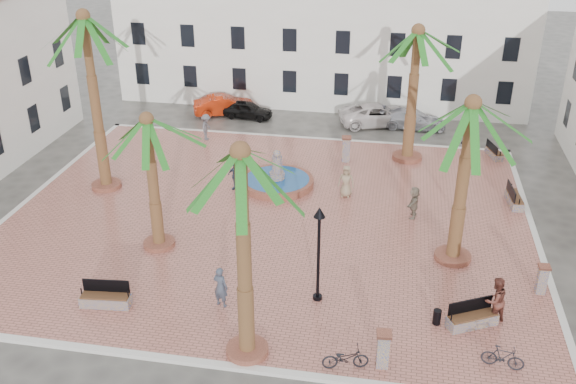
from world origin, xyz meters
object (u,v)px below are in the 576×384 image
palm_e (470,123)px  cyclist_a (221,287)px  pedestrian_fountain_a (346,181)px  bench_se (472,319)px  bollard_se (383,349)px  palm_sw (148,136)px  car_red (224,105)px  palm_s (241,177)px  bicycle_a (345,358)px  car_silver (413,119)px  bollard_e (542,279)px  lamppost_e (463,161)px  bollard_n (346,149)px  pedestrian_fountain_b (235,176)px  pedestrian_north (206,127)px  palm_ne (417,47)px  bench_s (106,299)px  car_white (378,115)px  bicycle_b (503,357)px  litter_bin (437,317)px  bench_e (514,199)px  pedestrian_east (414,202)px  car_black (247,110)px  fountain (277,180)px  lamppost_s (319,238)px  cyclist_b (495,300)px  bench_ne (494,153)px  palm_nw (86,35)px

palm_e → cyclist_a: (-9.30, -5.22, -5.58)m
pedestrian_fountain_a → bench_se: bearing=-57.1°
palm_e → bollard_se: (-2.79, -7.64, -5.71)m
palm_sw → car_red: 19.15m
palm_s → bicycle_a: size_ratio=4.99×
palm_s → car_silver: size_ratio=1.84×
bollard_se → bollard_e: (6.21, 5.61, -0.08)m
lamppost_e → bollard_n: lamppost_e is taller
pedestrian_fountain_b → car_red: 12.65m
pedestrian_north → palm_sw: bearing=-172.3°
palm_ne → bollard_se: (-0.60, -18.70, -6.06)m
palm_ne → bench_s: 21.71m
bicycle_a → car_white: car_white is taller
palm_sw → bicycle_b: (14.76, -5.71, -5.02)m
litter_bin → pedestrian_fountain_a: 11.22m
bench_e → lamppost_e: (-3.01, -1.64, 2.62)m
pedestrian_east → car_black: (-11.76, 13.17, -0.37)m
palm_ne → bicycle_a: size_ratio=4.94×
bollard_n → bicycle_a: bearing=-84.4°
bench_s → car_white: (9.54, 23.13, 0.29)m
bicycle_b → litter_bin: bearing=56.0°
cyclist_a → car_red: 23.18m
car_red → bicycle_b: bearing=-166.8°
fountain → pedestrian_fountain_a: (3.89, -0.68, 0.60)m
bench_se → lamppost_s: lamppost_s is taller
litter_bin → cyclist_a: 8.49m
palm_ne → pedestrian_fountain_a: 8.81m
bicycle_a → car_red: (-11.27, 25.12, 0.14)m
pedestrian_north → car_white: (10.75, 5.17, -0.27)m
bollard_se → litter_bin: (1.95, 2.76, -0.44)m
lamppost_s → car_red: 23.51m
bollard_se → cyclist_b: cyclist_b is taller
pedestrian_fountain_b → car_black: 11.89m
cyclist_a → pedestrian_north: (-5.76, 17.13, -0.02)m
fountain → pedestrian_fountain_a: fountain is taller
palm_ne → bench_se: size_ratio=4.00×
bench_ne → pedestrian_fountain_b: (-14.42, -7.19, 0.54)m
litter_bin → pedestrian_north: size_ratio=0.36×
bollard_se → bicycle_a: bearing=-165.5°
palm_sw → cyclist_a: palm_sw is taller
palm_s → bicycle_a: bearing=-2.8°
car_silver → palm_s: bearing=169.6°
palm_nw → pedestrian_north: bearing=66.2°
palm_e → car_black: size_ratio=2.14×
bollard_e → car_black: size_ratio=0.36×
palm_nw → car_red: bearing=76.3°
palm_sw → cyclist_a: size_ratio=3.70×
palm_s → car_black: 26.16m
palm_ne → cyclist_a: 18.74m
car_red → car_silver: bearing=-112.7°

